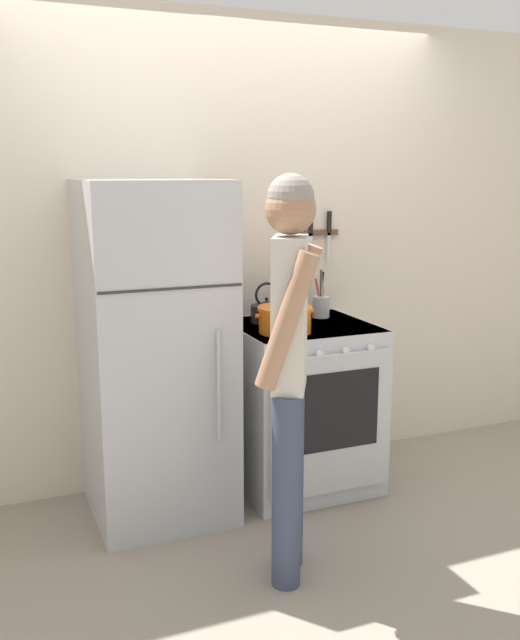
{
  "coord_description": "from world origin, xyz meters",
  "views": [
    {
      "loc": [
        -1.34,
        -3.7,
        1.72
      ],
      "look_at": [
        -0.01,
        -0.48,
        0.99
      ],
      "focal_mm": 40.0,
      "sensor_mm": 36.0,
      "label": 1
    }
  ],
  "objects_px": {
    "utensil_jar": "(321,305)",
    "dutch_oven_pot": "(285,319)",
    "stove_range": "(304,405)",
    "refrigerator": "(155,352)",
    "tea_kettle": "(267,311)",
    "person": "(289,357)"
  },
  "relations": [
    {
      "from": "person",
      "to": "utensil_jar",
      "type": "bearing_deg",
      "value": -4.57
    },
    {
      "from": "stove_range",
      "to": "dutch_oven_pot",
      "type": "distance_m",
      "value": 0.55
    },
    {
      "from": "refrigerator",
      "to": "utensil_jar",
      "type": "xyz_separation_m",
      "value": [
        1.0,
        0.15,
        0.14
      ]
    },
    {
      "from": "stove_range",
      "to": "person",
      "type": "distance_m",
      "value": 1.04
    },
    {
      "from": "refrigerator",
      "to": "dutch_oven_pot",
      "type": "relative_size",
      "value": 5.23
    },
    {
      "from": "dutch_oven_pot",
      "to": "refrigerator",
      "type": "bearing_deg",
      "value": 169.29
    },
    {
      "from": "refrigerator",
      "to": "tea_kettle",
      "type": "bearing_deg",
      "value": 12.27
    },
    {
      "from": "stove_range",
      "to": "person",
      "type": "bearing_deg",
      "value": -119.97
    },
    {
      "from": "refrigerator",
      "to": "dutch_oven_pot",
      "type": "xyz_separation_m",
      "value": [
        0.65,
        -0.12,
        0.14
      ]
    },
    {
      "from": "refrigerator",
      "to": "tea_kettle",
      "type": "height_order",
      "value": "refrigerator"
    },
    {
      "from": "tea_kettle",
      "to": "utensil_jar",
      "type": "xyz_separation_m",
      "value": [
        0.33,
        0.01,
        0.01
      ]
    },
    {
      "from": "stove_range",
      "to": "utensil_jar",
      "type": "height_order",
      "value": "utensil_jar"
    },
    {
      "from": "stove_range",
      "to": "tea_kettle",
      "type": "xyz_separation_m",
      "value": [
        -0.15,
        0.16,
        0.51
      ]
    },
    {
      "from": "dutch_oven_pot",
      "to": "person",
      "type": "distance_m",
      "value": 0.74
    },
    {
      "from": "person",
      "to": "stove_range",
      "type": "bearing_deg",
      "value": -0.82
    },
    {
      "from": "dutch_oven_pot",
      "to": "utensil_jar",
      "type": "xyz_separation_m",
      "value": [
        0.35,
        0.27,
        0.0
      ]
    },
    {
      "from": "utensil_jar",
      "to": "dutch_oven_pot",
      "type": "bearing_deg",
      "value": -141.77
    },
    {
      "from": "dutch_oven_pot",
      "to": "tea_kettle",
      "type": "distance_m",
      "value": 0.27
    },
    {
      "from": "dutch_oven_pot",
      "to": "utensil_jar",
      "type": "bearing_deg",
      "value": 38.23
    },
    {
      "from": "tea_kettle",
      "to": "person",
      "type": "bearing_deg",
      "value": -107.71
    },
    {
      "from": "tea_kettle",
      "to": "utensil_jar",
      "type": "bearing_deg",
      "value": 1.13
    },
    {
      "from": "tea_kettle",
      "to": "utensil_jar",
      "type": "relative_size",
      "value": 0.8
    }
  ]
}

